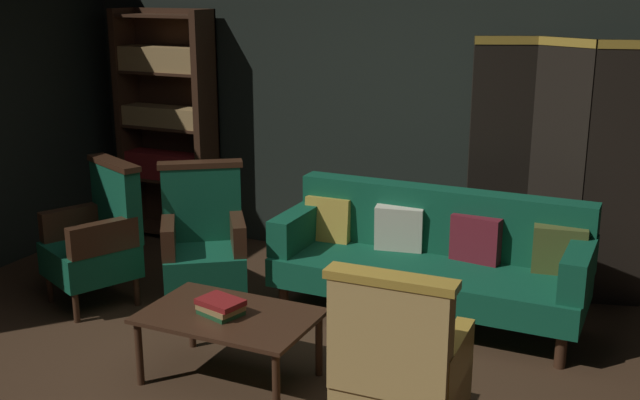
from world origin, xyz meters
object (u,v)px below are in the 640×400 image
Objects in this scene: folding_screen at (557,166)px; armchair_wing_left at (98,238)px; book_tan_leather at (221,307)px; bookshelf at (168,122)px; book_red_leather at (220,302)px; armchair_wing_right at (204,242)px; velvet_couch at (432,255)px; armchair_gilt_accent at (399,372)px; book_green_cloth at (221,312)px; coffee_table at (229,321)px.

armchair_wing_left is (-2.95, -1.54, -0.50)m from folding_screen.
bookshelf is at bearing 131.04° from book_tan_leather.
bookshelf is 2.90m from book_tan_leather.
book_red_leather is (0.00, 0.00, 0.03)m from book_tan_leather.
armchair_wing_right is 1.12m from book_tan_leather.
armchair_gilt_accent reaches higher than velvet_couch.
folding_screen is 2.70m from book_red_leather.
coffee_table is at bearing 30.78° from book_green_cloth.
coffee_table is 0.13m from book_red_leather.
armchair_wing_right reaches higher than velvet_couch.
bookshelf is at bearing 131.04° from book_red_leather.
armchair_wing_right is (-0.73, 0.86, 0.12)m from coffee_table.
folding_screen is 1.90× the size of coffee_table.
bookshelf is 2.86m from velvet_couch.
armchair_wing_right is (1.18, -1.26, -0.58)m from bookshelf.
armchair_gilt_accent is at bearing -17.57° from coffee_table.
armchair_wing_left is (-1.47, 0.61, 0.12)m from coffee_table.
armchair_gilt_accent is at bearing -20.40° from armchair_wing_left.
book_red_leather is at bearing -149.22° from coffee_table.
coffee_table is 0.96× the size of armchair_wing_right.
book_green_cloth is (-0.04, -0.02, 0.06)m from coffee_table.
folding_screen is 2.68m from coffee_table.
velvet_couch is 2.04× the size of armchair_wing_left.
bookshelf is 4.00m from armchair_gilt_accent.
book_tan_leather is (-0.83, -1.41, 0.01)m from velvet_couch.
bookshelf is at bearing 140.99° from armchair_gilt_accent.
coffee_table is at bearing 30.78° from book_red_leather.
armchair_gilt_accent is (1.17, -0.37, 0.12)m from coffee_table.
coffee_table is at bearing 30.78° from book_tan_leather.
book_red_leather is at bearing -48.96° from bookshelf.
book_red_leather is at bearing -120.71° from velvet_couch.
armchair_wing_left is at bearing -161.85° from armchair_wing_right.
armchair_gilt_accent is 1.00× the size of armchair_wing_right.
bookshelf is 2.93m from coffee_table.
velvet_couch is at bearing 19.03° from armchair_wing_right.
armchair_gilt_accent reaches higher than book_tan_leather.
bookshelf reaches higher than folding_screen.
book_tan_leather is (1.87, -2.14, -0.60)m from bookshelf.
book_tan_leather is (1.43, -0.64, -0.03)m from armchair_wing_left.
folding_screen reaches higher than book_tan_leather.
velvet_couch is (2.70, -0.74, -0.61)m from bookshelf.
book_green_cloth is 0.03m from book_tan_leather.
book_green_cloth is (-1.21, 0.35, -0.06)m from armchair_gilt_accent.
folding_screen reaches higher than book_green_cloth.
bookshelf reaches higher than book_green_cloth.
armchair_wing_right is 1.12m from book_red_leather.
armchair_wing_right is 4.11× the size of book_red_leather.
coffee_table is at bearing -22.56° from armchair_wing_left.
coffee_table is at bearing 162.43° from armchair_gilt_accent.
folding_screen is 1.83× the size of armchair_gilt_accent.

